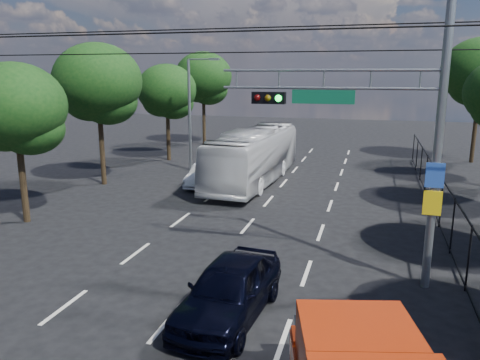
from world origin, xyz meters
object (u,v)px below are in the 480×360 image
(signal_mast, at_px, (395,107))
(navy_hatchback, at_px, (229,289))
(white_van, at_px, (205,175))
(white_bus, at_px, (254,156))

(signal_mast, relative_size, navy_hatchback, 2.11)
(signal_mast, distance_m, white_van, 14.66)
(navy_hatchback, bearing_deg, white_van, 117.20)
(white_van, bearing_deg, white_bus, 31.32)
(navy_hatchback, height_order, white_bus, white_bus)
(signal_mast, bearing_deg, navy_hatchback, -139.61)
(signal_mast, bearing_deg, white_bus, 120.59)
(signal_mast, xyz_separation_m, white_bus, (-7.00, 11.85, -3.70))
(white_bus, height_order, white_van, white_bus)
(signal_mast, height_order, white_bus, signal_mast)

